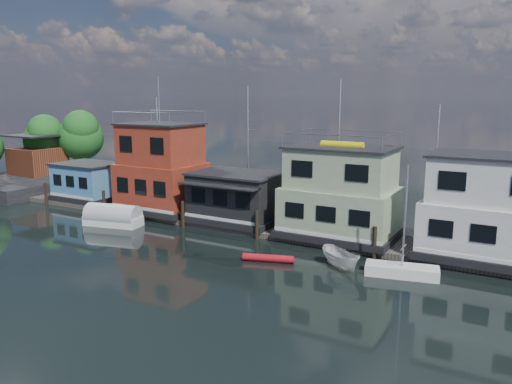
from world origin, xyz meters
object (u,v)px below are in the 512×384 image
Objects in this scene: houseboat_green at (340,194)px; houseboat_white at (489,210)px; houseboat_dark at (237,197)px; tarp_runabout at (113,217)px; day_sailer at (402,270)px; houseboat_red at (161,170)px; houseboat_blue at (89,181)px; red_kayak at (268,258)px; motorboat at (341,259)px.

houseboat_green is 1.00× the size of houseboat_white.
houseboat_dark reaches higher than tarp_runabout.
houseboat_red is at bearing 154.86° from day_sailer.
houseboat_blue is 10.17m from tarp_runabout.
houseboat_white reaches higher than day_sailer.
houseboat_white is (10.00, -0.00, -0.01)m from houseboat_green.
red_kayak is 0.67× the size of tarp_runabout.
motorboat is at bearing -16.96° from houseboat_red.
day_sailer reaches higher than houseboat_blue.
houseboat_dark is 1.10× the size of day_sailer.
day_sailer is at bearing -44.25° from motorboat.
houseboat_blue is 0.76× the size of houseboat_green.
houseboat_white is (27.00, 0.00, -0.57)m from houseboat_red.
houseboat_dark is 2.13× the size of motorboat.
red_kayak is at bearing 179.51° from day_sailer.
day_sailer reaches higher than motorboat.
tarp_runabout reaches higher than red_kayak.
houseboat_blue is at bearing 136.40° from tarp_runabout.
houseboat_red is 6.30m from tarp_runabout.
houseboat_red is 1.76× the size of day_sailer.
houseboat_blue is at bearing 158.54° from day_sailer.
houseboat_white is (36.50, 0.00, 1.33)m from houseboat_blue.
houseboat_dark is 0.88× the size of houseboat_green.
houseboat_green is at bearing 0.00° from houseboat_blue.
houseboat_blue is at bearing 179.94° from houseboat_dark.
tarp_runabout is (-17.92, -5.24, -2.83)m from houseboat_green.
houseboat_blue is 26.53m from houseboat_green.
red_kayak is 8.39m from day_sailer.
motorboat is 20.25m from tarp_runabout.
day_sailer is at bearing -19.17° from houseboat_dark.
houseboat_white reaches higher than houseboat_dark.
houseboat_dark is 12.88m from motorboat.
houseboat_red is at bearing 0.00° from houseboat_blue.
tarp_runabout is at bearing -99.92° from houseboat_red.
houseboat_green is at bearing 53.76° from red_kayak.
tarp_runabout is (-23.84, -0.03, 0.32)m from day_sailer.
day_sailer is 23.85m from tarp_runabout.
houseboat_red reaches higher than tarp_runabout.
houseboat_red is 8.18m from houseboat_dark.
houseboat_blue is 0.95× the size of day_sailer.
houseboat_red is at bearing -180.00° from houseboat_white.
houseboat_white is 28.54m from tarp_runabout.
houseboat_dark is (8.00, -0.02, -1.69)m from houseboat_red.
houseboat_green reaches higher than motorboat.
houseboat_white is at bearing -17.50° from motorboat.
houseboat_white is at bearing 0.06° from houseboat_dark.
houseboat_blue is 0.54× the size of houseboat_red.
houseboat_green is 1.24× the size of day_sailer.
houseboat_dark is at bearing -0.14° from houseboat_red.
red_kayak is (-2.28, -6.93, -3.30)m from houseboat_green.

